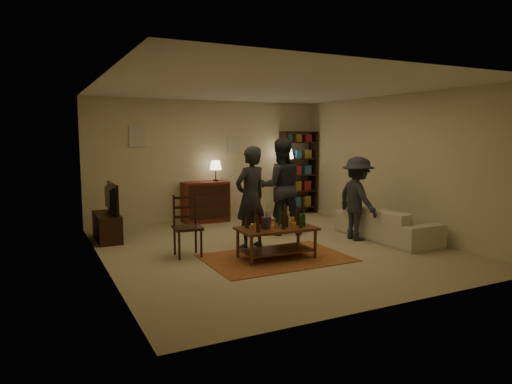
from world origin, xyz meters
TOP-DOWN VIEW (x-y plane):
  - floor at (0.00, 0.00)m, footprint 6.00×6.00m
  - room_shell at (-0.65, 2.98)m, footprint 6.00×6.00m
  - rug at (-0.27, -0.65)m, footprint 2.20×1.50m
  - coffee_table at (-0.27, -0.65)m, footprint 1.23×0.70m
  - dining_chair at (-1.47, 0.14)m, footprint 0.47×0.47m
  - tv_stand at (-2.44, 1.80)m, footprint 0.40×1.00m
  - dresser at (-0.19, 2.71)m, footprint 1.00×0.50m
  - bookshelf at (2.25, 2.78)m, footprint 0.90×0.34m
  - floor_lamp at (1.82, 2.65)m, footprint 0.36×0.36m
  - sofa at (2.20, -0.40)m, footprint 0.81×2.08m
  - person_left at (-0.33, 0.14)m, footprint 0.73×0.58m
  - person_right at (0.67, 0.89)m, footprint 1.07×0.94m
  - person_by_sofa at (1.70, -0.17)m, footprint 0.62×1.02m

SIDE VIEW (x-z plane):
  - floor at x=0.00m, z-range 0.00..0.00m
  - rug at x=-0.27m, z-range 0.00..0.01m
  - sofa at x=2.20m, z-range 0.00..0.61m
  - tv_stand at x=-2.44m, z-range -0.14..0.91m
  - coffee_table at x=-0.27m, z-range 0.01..0.85m
  - dresser at x=-0.19m, z-range -0.20..1.16m
  - dining_chair at x=-1.47m, z-range 0.03..1.02m
  - person_by_sofa at x=1.70m, z-range 0.00..1.53m
  - person_left at x=-0.33m, z-range 0.00..1.74m
  - person_right at x=0.67m, z-range 0.00..1.86m
  - bookshelf at x=2.25m, z-range 0.03..2.04m
  - floor_lamp at x=1.82m, z-range 0.57..2.23m
  - room_shell at x=-0.65m, z-range -1.19..4.81m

